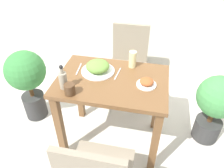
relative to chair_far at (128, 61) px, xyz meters
The scene contains 12 objects.
ground_plane 0.87m from the chair_far, 93.27° to the right, with size 16.00×16.00×0.00m, color beige.
dining_table 0.70m from the chair_far, 93.27° to the right, with size 0.91×0.62×0.76m.
chair_far is the anchor object (origin of this frame).
food_plate 0.70m from the chair_far, 106.50° to the right, with size 0.29×0.29×0.10m.
side_plate 0.80m from the chair_far, 71.44° to the right, with size 0.16×0.16×0.06m.
drink_cup 1.03m from the chair_far, 107.98° to the right, with size 0.08×0.08×0.09m.
juice_glass 0.58m from the chair_far, 78.67° to the right, with size 0.06×0.06×0.15m.
sauce_bottle 1.01m from the chair_far, 113.18° to the right, with size 0.06×0.06×0.21m.
fork_utensil 0.75m from the chair_far, 120.03° to the right, with size 0.02×0.18×0.00m.
spoon_utensil 0.66m from the chair_far, 90.81° to the right, with size 0.03×0.18×0.00m.
potted_plant_left 1.09m from the chair_far, 150.82° to the right, with size 0.40×0.40×0.81m.
potted_plant_right 1.00m from the chair_far, 27.46° to the right, with size 0.39×0.39×0.73m.
Camera 1 is at (0.30, -1.41, 1.81)m, focal length 35.00 mm.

